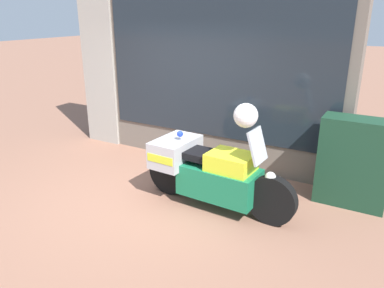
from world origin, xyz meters
name	(u,v)px	position (x,y,z in m)	size (l,w,h in m)	color
ground_plane	(136,199)	(0.00, 0.00, 0.00)	(60.00, 60.00, 0.00)	#8E604C
shop_building	(183,51)	(-0.36, 2.00, 1.97)	(5.24, 0.55, 3.92)	#6B6056
window_display	(216,137)	(0.32, 2.03, 0.45)	(4.00, 0.30, 1.84)	slate
paramedic_motorcycle	(208,171)	(0.98, 0.40, 0.53)	(2.30, 0.80, 1.25)	black
utility_cabinet	(354,162)	(2.75, 1.45, 0.64)	(0.95, 0.44, 1.27)	#193D28
white_helmet	(246,115)	(1.52, 0.38, 1.41)	(0.31, 0.31, 0.31)	white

